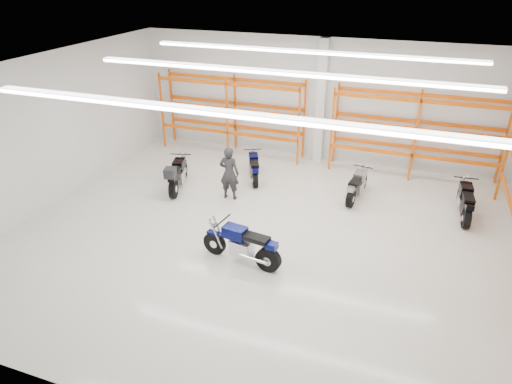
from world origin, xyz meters
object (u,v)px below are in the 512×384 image
(motorcycle_back_a, at_px, (177,175))
(motorcycle_main, at_px, (244,246))
(standing_man, at_px, (229,173))
(motorcycle_back_b, at_px, (254,168))
(motorcycle_back_d, at_px, (465,202))
(structural_column, at_px, (321,102))
(motorcycle_back_c, at_px, (357,187))

(motorcycle_back_a, bearing_deg, motorcycle_main, -40.98)
(standing_man, bearing_deg, motorcycle_main, 115.56)
(motorcycle_back_b, relative_size, standing_man, 1.02)
(motorcycle_back_d, xyz_separation_m, structural_column, (-5.05, 2.84, 1.77))
(motorcycle_back_a, relative_size, motorcycle_back_d, 1.02)
(motorcycle_back_a, xyz_separation_m, structural_column, (3.78, 4.12, 1.72))
(structural_column, bearing_deg, motorcycle_back_c, -55.81)
(motorcycle_main, xyz_separation_m, standing_man, (-1.72, 3.15, 0.37))
(motorcycle_back_b, height_order, structural_column, structural_column)
(motorcycle_back_c, relative_size, structural_column, 0.42)
(structural_column, bearing_deg, standing_man, -115.45)
(motorcycle_back_c, bearing_deg, motorcycle_back_d, -1.22)
(motorcycle_back_c, bearing_deg, structural_column, 124.19)
(motorcycle_main, height_order, motorcycle_back_b, motorcycle_main)
(standing_man, bearing_deg, motorcycle_back_c, -164.36)
(motorcycle_back_a, height_order, motorcycle_back_d, motorcycle_back_a)
(motorcycle_back_b, relative_size, motorcycle_back_c, 0.93)
(motorcycle_back_c, distance_m, standing_man, 4.06)
(motorcycle_back_a, xyz_separation_m, motorcycle_back_b, (2.10, 1.62, -0.10))
(motorcycle_back_a, bearing_deg, standing_man, 1.78)
(motorcycle_back_b, relative_size, structural_column, 0.40)
(motorcycle_back_b, bearing_deg, standing_man, -99.22)
(structural_column, bearing_deg, motorcycle_back_d, -29.39)
(motorcycle_back_a, bearing_deg, motorcycle_back_b, 37.66)
(motorcycle_back_b, height_order, motorcycle_back_d, motorcycle_back_d)
(motorcycle_back_a, relative_size, structural_column, 0.48)
(motorcycle_back_a, relative_size, motorcycle_back_b, 1.20)
(motorcycle_back_b, height_order, motorcycle_back_c, motorcycle_back_c)
(standing_man, bearing_deg, motorcycle_back_d, -173.08)
(motorcycle_main, relative_size, motorcycle_back_b, 1.23)
(motorcycle_back_d, bearing_deg, structural_column, 150.61)
(standing_man, bearing_deg, motorcycle_back_a, -1.22)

